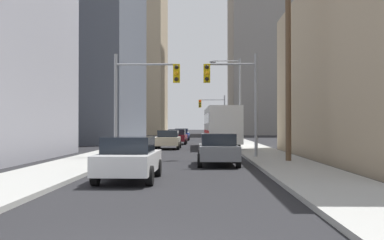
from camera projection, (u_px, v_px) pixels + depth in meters
The scene contains 15 objects.
sidewalk_left at pixel (154, 140), 56.08m from camera, with size 3.07×160.00×0.15m, color #9E9E99.
sidewalk_right at pixel (235, 140), 55.86m from camera, with size 3.07×160.00×0.15m, color #9E9E99.
city_bus at pixel (221, 125), 39.16m from camera, with size 2.82×11.56×3.40m.
sedan_white at pixel (129, 158), 15.72m from camera, with size 1.95×4.22×1.52m.
sedan_grey at pixel (218, 149), 21.85m from camera, with size 1.95×4.23×1.52m.
sedan_beige at pixel (168, 139), 36.95m from camera, with size 1.95×4.20×1.52m.
sedan_maroon at pixel (177, 137), 46.44m from camera, with size 1.96×4.27×1.52m.
sedan_blue at pixel (182, 134), 58.14m from camera, with size 1.95×4.25×1.52m.
traffic_signal_near_left at pixel (144, 88), 26.09m from camera, with size 3.77×0.44×6.00m.
traffic_signal_near_right at pixel (233, 89), 25.98m from camera, with size 3.08×0.44×6.00m.
traffic_signal_far_right at pixel (213, 110), 62.06m from camera, with size 3.62×0.44×6.00m.
utility_pole_right at pixel (288, 51), 22.86m from camera, with size 2.20×0.28×10.72m.
street_lamp_right at pixel (235, 94), 38.06m from camera, with size 2.62×0.32×7.50m.
building_left_mid_office at pixel (35, 54), 52.93m from camera, with size 23.42×20.66×20.36m, color #4C515B.
building_right_far_highrise at pixel (290, 12), 97.67m from camera, with size 25.53×21.01×52.57m, color gray.
Camera 1 is at (0.93, -5.99, 1.91)m, focal length 42.80 mm.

